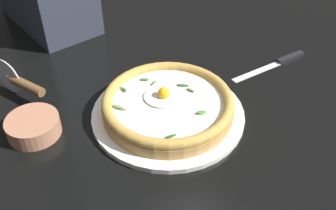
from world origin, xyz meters
TOP-DOWN VIEW (x-y plane):
  - ground_plane at (0.00, 0.00)m, footprint 2.40×2.40m
  - pizza_plate at (-0.01, 0.03)m, footprint 0.34×0.34m
  - pizza at (-0.01, 0.03)m, footprint 0.29×0.29m
  - side_bowl at (-0.12, -0.24)m, footprint 0.11×0.11m
  - pizza_cutter at (-0.26, -0.22)m, footprint 0.15×0.07m
  - table_knife at (-0.02, 0.40)m, footprint 0.03×0.24m

SIDE VIEW (x-z plane):
  - ground_plane at x=0.00m, z-range -0.03..0.00m
  - table_knife at x=-0.02m, z-range 0.00..0.01m
  - pizza_plate at x=-0.01m, z-range 0.00..0.01m
  - side_bowl at x=-0.12m, z-range 0.00..0.04m
  - pizza at x=-0.01m, z-range 0.01..0.06m
  - pizza_cutter at x=-0.26m, z-range 0.00..0.09m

